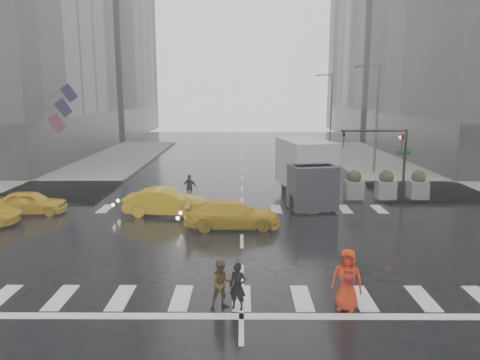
{
  "coord_description": "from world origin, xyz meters",
  "views": [
    {
      "loc": [
        0.03,
        -20.49,
        6.7
      ],
      "look_at": [
        -0.09,
        2.0,
        2.48
      ],
      "focal_mm": 35.0,
      "sensor_mm": 36.0,
      "label": 1
    }
  ],
  "objects_px": {
    "pedestrian_brown": "(222,284)",
    "box_truck": "(307,169)",
    "taxi_front": "(30,202)",
    "traffic_signal_pole": "(389,150)",
    "taxi_mid": "(166,202)",
    "pedestrian_orange": "(347,280)"
  },
  "relations": [
    {
      "from": "pedestrian_orange",
      "to": "taxi_front",
      "type": "bearing_deg",
      "value": 164.15
    },
    {
      "from": "pedestrian_orange",
      "to": "box_truck",
      "type": "xyz_separation_m",
      "value": [
        0.76,
        15.05,
        1.0
      ]
    },
    {
      "from": "taxi_front",
      "to": "box_truck",
      "type": "xyz_separation_m",
      "value": [
        15.85,
        3.44,
        1.32
      ]
    },
    {
      "from": "traffic_signal_pole",
      "to": "taxi_front",
      "type": "bearing_deg",
      "value": -171.27
    },
    {
      "from": "pedestrian_orange",
      "to": "taxi_mid",
      "type": "bearing_deg",
      "value": 144.95
    },
    {
      "from": "taxi_mid",
      "to": "traffic_signal_pole",
      "type": "bearing_deg",
      "value": -71.28
    },
    {
      "from": "pedestrian_orange",
      "to": "box_truck",
      "type": "height_order",
      "value": "box_truck"
    },
    {
      "from": "traffic_signal_pole",
      "to": "box_truck",
      "type": "bearing_deg",
      "value": 177.26
    },
    {
      "from": "traffic_signal_pole",
      "to": "box_truck",
      "type": "distance_m",
      "value": 5.13
    },
    {
      "from": "pedestrian_orange",
      "to": "box_truck",
      "type": "bearing_deg",
      "value": 108.85
    },
    {
      "from": "pedestrian_orange",
      "to": "taxi_mid",
      "type": "distance_m",
      "value": 13.63
    },
    {
      "from": "pedestrian_brown",
      "to": "pedestrian_orange",
      "type": "relative_size",
      "value": 0.79
    },
    {
      "from": "pedestrian_brown",
      "to": "box_truck",
      "type": "height_order",
      "value": "box_truck"
    },
    {
      "from": "pedestrian_orange",
      "to": "taxi_front",
      "type": "xyz_separation_m",
      "value": [
        -15.09,
        11.61,
        -0.32
      ]
    },
    {
      "from": "pedestrian_orange",
      "to": "box_truck",
      "type": "distance_m",
      "value": 15.1
    },
    {
      "from": "pedestrian_orange",
      "to": "taxi_front",
      "type": "distance_m",
      "value": 19.04
    },
    {
      "from": "pedestrian_brown",
      "to": "taxi_mid",
      "type": "xyz_separation_m",
      "value": [
        -3.57,
        11.29,
        -0.03
      ]
    },
    {
      "from": "taxi_mid",
      "to": "box_truck",
      "type": "height_order",
      "value": "box_truck"
    },
    {
      "from": "traffic_signal_pole",
      "to": "taxi_mid",
      "type": "relative_size",
      "value": 0.99
    },
    {
      "from": "traffic_signal_pole",
      "to": "pedestrian_brown",
      "type": "distance_m",
      "value": 17.74
    },
    {
      "from": "taxi_front",
      "to": "box_truck",
      "type": "bearing_deg",
      "value": -80.93
    },
    {
      "from": "taxi_mid",
      "to": "box_truck",
      "type": "distance_m",
      "value": 9.08
    }
  ]
}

